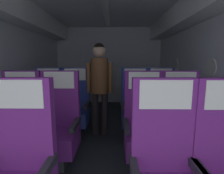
{
  "coord_description": "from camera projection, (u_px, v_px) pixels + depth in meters",
  "views": [
    {
      "loc": [
        0.16,
        0.29,
        1.27
      ],
      "look_at": [
        0.13,
        3.04,
        0.84
      ],
      "focal_mm": 26.75,
      "sensor_mm": 36.0,
      "label": 1
    }
  ],
  "objects": [
    {
      "name": "seat_b_right_aisle",
      "position": [
        180.0,
        129.0,
        1.95
      ],
      "size": [
        0.47,
        0.47,
        1.16
      ],
      "color": "#38383D",
      "rests_on": "ground"
    },
    {
      "name": "seat_b_left_aisle",
      "position": [
        59.0,
        128.0,
        1.98
      ],
      "size": [
        0.47,
        0.47,
        1.16
      ],
      "color": "#38383D",
      "rests_on": "ground"
    },
    {
      "name": "seat_b_left_window",
      "position": [
        21.0,
        128.0,
        1.97
      ],
      "size": [
        0.47,
        0.47,
        1.16
      ],
      "color": "#38383D",
      "rests_on": "ground"
    },
    {
      "name": "seat_b_right_window",
      "position": [
        144.0,
        129.0,
        1.95
      ],
      "size": [
        0.47,
        0.47,
        1.16
      ],
      "color": "#38383D",
      "rests_on": "ground"
    },
    {
      "name": "fuselage_shell",
      "position": [
        104.0,
        37.0,
        2.56
      ],
      "size": [
        3.23,
        5.41,
        2.3
      ],
      "color": "silver",
      "rests_on": "ground"
    },
    {
      "name": "seat_c_right_window",
      "position": [
        135.0,
        108.0,
        2.79
      ],
      "size": [
        0.47,
        0.47,
        1.16
      ],
      "color": "#38383D",
      "rests_on": "ground"
    },
    {
      "name": "seat_c_left_window",
      "position": [
        48.0,
        108.0,
        2.81
      ],
      "size": [
        0.47,
        0.47,
        1.16
      ],
      "color": "#38383D",
      "rests_on": "ground"
    },
    {
      "name": "ground",
      "position": [
        104.0,
        145.0,
        2.56
      ],
      "size": [
        3.35,
        5.76,
        0.02
      ],
      "primitive_type": "cube",
      "color": "#23282D"
    },
    {
      "name": "flight_attendant",
      "position": [
        100.0,
        80.0,
        2.78
      ],
      "size": [
        0.43,
        0.28,
        1.56
      ],
      "rotation": [
        0.0,
        0.0,
        0.33
      ],
      "color": "black",
      "rests_on": "ground"
    },
    {
      "name": "seat_c_left_aisle",
      "position": [
        75.0,
        108.0,
        2.81
      ],
      "size": [
        0.47,
        0.47,
        1.16
      ],
      "color": "#38383D",
      "rests_on": "ground"
    },
    {
      "name": "seat_c_right_aisle",
      "position": [
        161.0,
        108.0,
        2.78
      ],
      "size": [
        0.47,
        0.47,
        1.16
      ],
      "color": "#38383D",
      "rests_on": "ground"
    }
  ]
}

